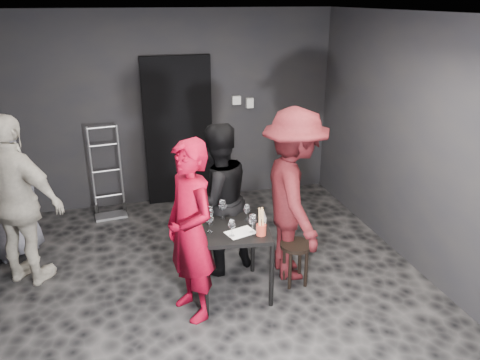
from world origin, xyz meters
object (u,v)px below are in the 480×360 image
object	(u,v)px
bystander_cream	(15,186)
breadstick_cup	(261,222)
woman_black	(217,192)
man_maroon	(294,177)
wine_bottle	(199,219)
hand_truck	(110,199)
server_red	(190,219)
stool	(296,252)
bystander_grey	(4,182)
tasting_table	(231,235)

from	to	relation	value
bystander_cream	breadstick_cup	world-z (taller)	bystander_cream
bystander_cream	woman_black	bearing A→B (deg)	-155.38
man_maroon	wine_bottle	xyz separation A→B (m)	(-1.02, -0.18, -0.26)
hand_truck	server_red	size ratio (longest dim) A/B	0.63
server_red	wine_bottle	world-z (taller)	server_red
stool	bystander_grey	bearing A→B (deg)	154.28
bystander_cream	bystander_grey	world-z (taller)	bystander_cream
hand_truck	woman_black	size ratio (longest dim) A/B	0.69
stool	man_maroon	world-z (taller)	man_maroon
breadstick_cup	wine_bottle	bearing A→B (deg)	155.30
server_red	man_maroon	distance (m)	1.22
server_red	breadstick_cup	world-z (taller)	server_red
hand_truck	bystander_grey	bearing A→B (deg)	-149.64
man_maroon	breadstick_cup	distance (m)	0.69
server_red	bystander_grey	bearing A→B (deg)	-152.83
man_maroon	bystander_cream	world-z (taller)	man_maroon
wine_bottle	tasting_table	bearing A→B (deg)	-2.70
stool	breadstick_cup	bearing A→B (deg)	-153.96
hand_truck	stool	distance (m)	2.91
hand_truck	breadstick_cup	world-z (taller)	hand_truck
hand_truck	bystander_cream	world-z (taller)	bystander_cream
wine_bottle	breadstick_cup	size ratio (longest dim) A/B	1.04
bystander_grey	wine_bottle	size ratio (longest dim) A/B	6.02
woman_black	bystander_grey	bearing A→B (deg)	-41.51
man_maroon	breadstick_cup	world-z (taller)	man_maroon
server_red	tasting_table	bearing A→B (deg)	95.54
hand_truck	breadstick_cup	distance (m)	2.91
bystander_cream	wine_bottle	distance (m)	1.88
tasting_table	stool	xyz separation A→B (m)	(0.68, -0.02, -0.28)
bystander_grey	wine_bottle	bearing A→B (deg)	103.08
tasting_table	server_red	size ratio (longest dim) A/B	0.38
bystander_cream	bystander_grey	distance (m)	0.71
hand_truck	server_red	xyz separation A→B (m)	(0.75, -2.44, 0.76)
woman_black	stool	bearing A→B (deg)	125.16
wine_bottle	hand_truck	bearing A→B (deg)	111.58
breadstick_cup	bystander_cream	bearing A→B (deg)	155.95
tasting_table	bystander_cream	world-z (taller)	bystander_cream
woman_black	wine_bottle	size ratio (longest dim) A/B	6.08
stool	bystander_cream	size ratio (longest dim) A/B	0.22
woman_black	bystander_grey	distance (m)	2.41
stool	hand_truck	bearing A→B (deg)	129.82
server_red	bystander_grey	distance (m)	2.45
tasting_table	man_maroon	distance (m)	0.88
server_red	bystander_cream	bearing A→B (deg)	-143.21
tasting_table	breadstick_cup	world-z (taller)	breadstick_cup
bystander_cream	man_maroon	bearing A→B (deg)	-159.43
woman_black	hand_truck	bearing A→B (deg)	-75.67
hand_truck	woman_black	bearing A→B (deg)	-63.18
server_red	man_maroon	world-z (taller)	man_maroon
hand_truck	stool	world-z (taller)	hand_truck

